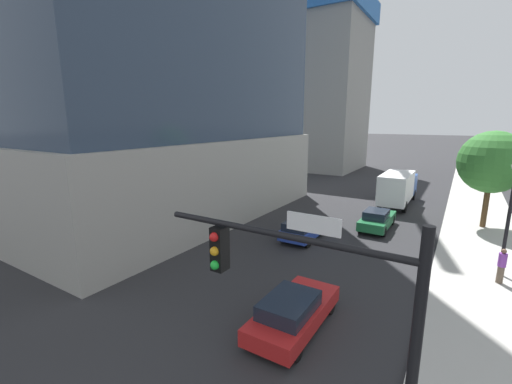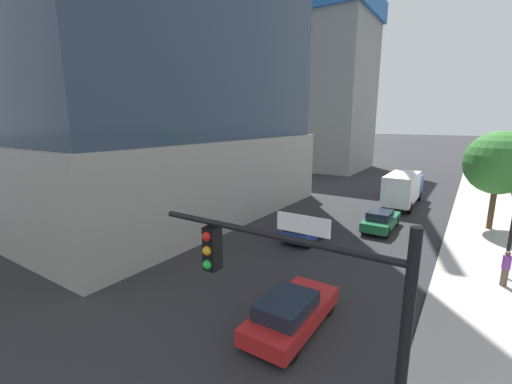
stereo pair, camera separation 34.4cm
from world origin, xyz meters
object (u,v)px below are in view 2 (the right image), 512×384
Objects in this scene: car_green at (381,220)px; box_truck at (403,187)px; street_tree at (499,163)px; car_blue at (306,229)px; pedestrian_purple_shirt at (506,268)px; car_red at (291,312)px; construction_building at (317,79)px; traffic_light_pole at (301,298)px.

box_truck is at bearing 90.00° from car_green.
car_blue is at bearing -138.71° from street_tree.
pedestrian_purple_shirt is at bearing -63.69° from box_truck.
box_truck is at bearing 116.31° from pedestrian_purple_shirt.
car_red is (3.56, -8.92, -0.01)m from car_blue.
car_red is 2.77× the size of pedestrian_purple_shirt.
street_tree reaches higher than pedestrian_purple_shirt.
car_green is (16.93, -27.46, -13.16)m from construction_building.
car_blue is 10.32m from pedestrian_purple_shirt.
construction_building reaches higher than traffic_light_pole.
car_red is 0.58× the size of box_truck.
box_truck reaches higher than pedestrian_purple_shirt.
traffic_light_pole is 26.12m from box_truck.
street_tree is 1.51× the size of car_green.
construction_building is 34.26m from street_tree.
traffic_light_pole is at bearing -82.44° from car_green.
car_blue is 13.21m from box_truck.
car_red is at bearing -67.58° from construction_building.
car_red is (-2.37, 4.30, -3.36)m from traffic_light_pole.
pedestrian_purple_shirt reaches higher than car_green.
street_tree is at bearing 32.52° from car_green.
street_tree reaches higher than car_red.
traffic_light_pole reaches higher than car_blue.
street_tree is 1.46× the size of car_red.
car_red is 21.62m from box_truck.
traffic_light_pole is 13.42m from pedestrian_purple_shirt.
traffic_light_pole is at bearing -61.12° from car_red.
street_tree is at bearing -45.11° from construction_building.
construction_building is 7.32× the size of car_red.
traffic_light_pole is 18.35m from car_green.
street_tree is at bearing 41.29° from car_blue.
construction_building reaches higher than car_blue.
pedestrian_purple_shirt is (10.28, -0.90, 0.28)m from car_blue.
street_tree is 10.33m from pedestrian_purple_shirt.
traffic_light_pole is at bearing -66.94° from construction_building.
street_tree reaches higher than car_blue.
pedestrian_purple_shirt is at bearing 70.60° from traffic_light_pole.
car_green is 8.72m from pedestrian_purple_shirt.
car_green is 2.68× the size of pedestrian_purple_shirt.
construction_building is at bearing 131.06° from box_truck.
car_green reaches higher than car_blue.
car_green is 13.58m from car_red.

